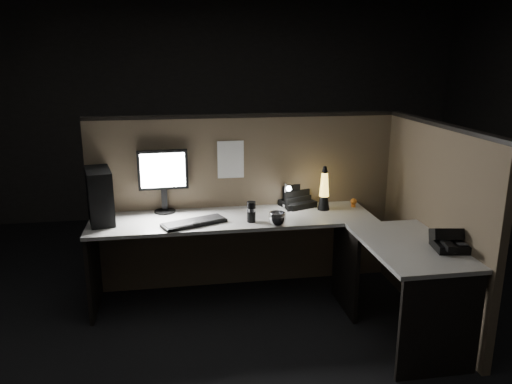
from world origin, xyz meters
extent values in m
plane|color=black|center=(0.00, 0.00, 0.00)|extent=(6.00, 6.00, 0.00)
plane|color=#282623|center=(0.00, 3.00, 1.35)|extent=(6.00, 0.00, 6.00)
cube|color=brown|center=(0.00, 0.93, 0.75)|extent=(2.66, 0.06, 1.50)
cube|color=brown|center=(1.33, 0.10, 0.75)|extent=(0.06, 1.66, 1.50)
cube|color=#B2AFA8|center=(-0.15, 0.60, 0.71)|extent=(2.30, 0.60, 0.03)
cube|color=#B2AFA8|center=(1.00, -0.20, 0.71)|extent=(0.60, 1.00, 0.03)
cube|color=black|center=(-1.28, 0.60, 0.35)|extent=(0.03, 0.55, 0.70)
cube|color=black|center=(1.00, -0.68, 0.35)|extent=(0.55, 0.03, 0.70)
cube|color=black|center=(0.72, 0.30, 0.35)|extent=(0.03, 0.55, 0.70)
cube|color=black|center=(-1.19, 0.67, 0.94)|extent=(0.26, 0.43, 0.42)
cylinder|color=black|center=(-0.70, 0.83, 0.74)|extent=(0.18, 0.18, 0.01)
cube|color=black|center=(-0.70, 0.85, 0.84)|extent=(0.05, 0.04, 0.20)
cube|color=black|center=(-0.70, 0.84, 1.09)|extent=(0.41, 0.05, 0.33)
cube|color=white|center=(-0.70, 0.82, 1.09)|extent=(0.36, 0.02, 0.28)
cube|color=black|center=(-0.47, 0.47, 0.74)|extent=(0.53, 0.34, 0.02)
ellipsoid|color=black|center=(-0.47, 0.41, 0.75)|extent=(0.11, 0.09, 0.04)
cube|color=silver|center=(0.33, 0.79, 0.74)|extent=(0.04, 0.05, 0.03)
cylinder|color=silver|center=(0.33, 0.79, 0.85)|extent=(0.01, 0.01, 0.18)
cylinder|color=silver|center=(0.33, 0.73, 0.94)|extent=(0.01, 0.12, 0.01)
sphere|color=white|center=(0.33, 0.66, 0.93)|extent=(0.04, 0.04, 0.04)
cube|color=black|center=(0.44, 0.81, 0.76)|extent=(0.33, 0.31, 0.05)
cube|color=black|center=(0.44, 0.78, 0.80)|extent=(0.25, 0.11, 0.09)
cube|color=black|center=(0.44, 0.89, 0.84)|extent=(0.25, 0.11, 0.18)
cone|color=black|center=(0.64, 0.68, 0.79)|extent=(0.10, 0.10, 0.12)
cone|color=yellow|center=(0.64, 0.68, 0.95)|extent=(0.08, 0.08, 0.20)
sphere|color=#954D15|center=(0.64, 0.68, 0.89)|extent=(0.04, 0.04, 0.04)
sphere|color=#954D15|center=(0.64, 0.68, 0.96)|extent=(0.03, 0.03, 0.03)
cone|color=black|center=(0.64, 0.68, 1.08)|extent=(0.05, 0.05, 0.06)
cylinder|color=black|center=(-0.02, 0.46, 0.81)|extent=(0.07, 0.07, 0.17)
imported|color=silver|center=(0.16, 0.34, 0.78)|extent=(0.17, 0.17, 0.11)
sphere|color=orange|center=(0.92, 0.72, 0.78)|extent=(0.06, 0.06, 0.06)
cube|color=white|center=(-0.13, 0.90, 1.15)|extent=(0.22, 0.00, 0.32)
cube|color=black|center=(1.24, -0.34, 0.76)|extent=(0.29, 0.26, 0.06)
cube|color=black|center=(1.24, -0.30, 0.82)|extent=(0.28, 0.19, 0.12)
cube|color=black|center=(1.16, -0.40, 0.79)|extent=(0.09, 0.19, 0.04)
cube|color=#3F3F42|center=(1.30, -0.38, 0.79)|extent=(0.13, 0.13, 0.00)
camera|label=1|loc=(-0.60, -3.25, 2.00)|focal=35.00mm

